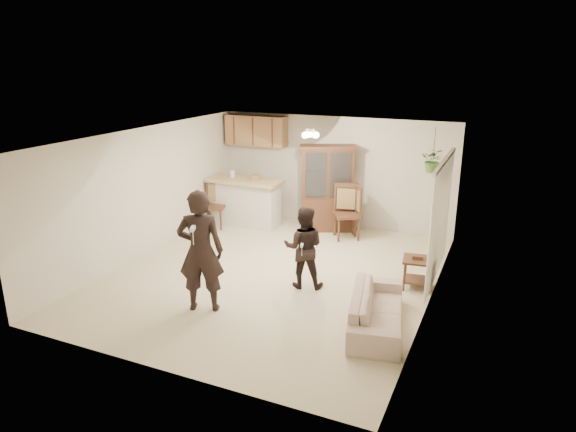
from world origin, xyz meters
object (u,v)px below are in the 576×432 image
at_px(sofa, 377,304).
at_px(chair_bar, 214,214).
at_px(chair_hutch_left, 346,223).
at_px(child, 304,249).
at_px(chair_hutch_right, 346,218).
at_px(adult, 201,255).
at_px(side_table, 417,273).
at_px(china_hutch, 327,189).

bearing_deg(sofa, chair_bar, 45.48).
xyz_separation_m(sofa, chair_hutch_left, (-1.57, 3.47, -0.03)).
height_order(child, chair_hutch_right, child).
height_order(chair_bar, chair_hutch_right, chair_hutch_right).
bearing_deg(adult, side_table, -166.02).
height_order(adult, chair_bar, adult).
relative_size(sofa, china_hutch, 0.97).
bearing_deg(china_hutch, side_table, -65.91).
distance_m(sofa, chair_hutch_left, 3.81).
height_order(side_table, chair_bar, chair_bar).
bearing_deg(sofa, adult, 90.32).
distance_m(chair_bar, chair_hutch_left, 3.05).
distance_m(adult, chair_hutch_left, 4.20).
bearing_deg(side_table, adult, -143.66).
relative_size(side_table, chair_hutch_right, 0.49).
height_order(adult, side_table, adult).
height_order(adult, chair_hutch_left, adult).
xyz_separation_m(sofa, adult, (-2.61, -0.55, 0.53)).
bearing_deg(sofa, chair_hutch_right, 12.29).
xyz_separation_m(side_table, chair_hutch_left, (-1.85, 1.90, 0.06)).
relative_size(china_hutch, chair_bar, 1.77).
xyz_separation_m(chair_hutch_left, chair_hutch_right, (-0.12, 0.33, 0.00)).
xyz_separation_m(sofa, chair_bar, (-4.58, 2.96, -0.06)).
xyz_separation_m(sofa, side_table, (0.28, 1.57, -0.09)).
distance_m(adult, chair_bar, 4.07).
distance_m(adult, china_hutch, 4.42).
relative_size(side_table, chair_bar, 0.53).
height_order(adult, child, adult).
height_order(child, chair_bar, child).
bearing_deg(child, sofa, 133.92).
bearing_deg(chair_bar, child, -51.39).
relative_size(adult, chair_hutch_right, 1.51).
bearing_deg(chair_hutch_left, child, -29.60).
distance_m(side_table, chair_hutch_right, 2.97).
xyz_separation_m(adult, chair_hutch_left, (1.04, 4.03, -0.57)).
xyz_separation_m(side_table, chair_hutch_right, (-1.97, 2.23, 0.06)).
relative_size(sofa, side_table, 3.22).
relative_size(child, chair_bar, 1.24).
height_order(sofa, chair_bar, chair_bar).
bearing_deg(chair_bar, adult, -77.73).
distance_m(chair_hutch_left, chair_hutch_right, 0.35).
bearing_deg(child, adult, 34.80).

